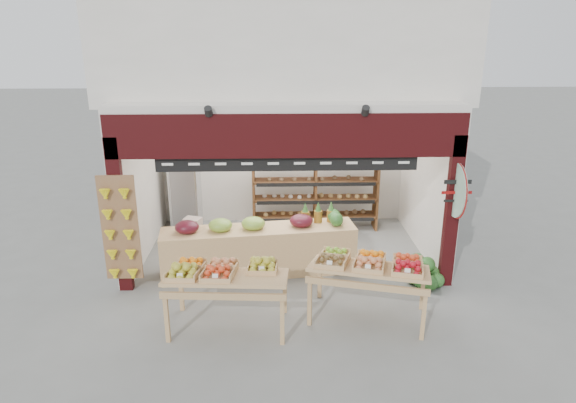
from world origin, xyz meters
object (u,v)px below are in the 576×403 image
at_px(mid_counter, 258,249).
at_px(cardboard_stack, 203,236).
at_px(back_shelving, 315,184).
at_px(display_table_right, 370,265).
at_px(display_table_left, 220,273).
at_px(refrigerator, 185,192).
at_px(watermelon_pile, 425,274).

bearing_deg(mid_counter, cardboard_stack, 132.61).
height_order(back_shelving, cardboard_stack, back_shelving).
relative_size(mid_counter, display_table_right, 1.80).
height_order(display_table_left, display_table_right, display_table_right).
xyz_separation_m(refrigerator, display_table_right, (3.38, -3.96, 0.08)).
bearing_deg(display_table_left, display_table_right, 4.38).
bearing_deg(display_table_right, watermelon_pile, 40.88).
bearing_deg(cardboard_stack, back_shelving, 20.08).
relative_size(back_shelving, display_table_left, 1.51).
height_order(cardboard_stack, display_table_left, display_table_left).
height_order(mid_counter, display_table_left, display_table_left).
bearing_deg(back_shelving, watermelon_pile, -57.02).
distance_m(cardboard_stack, watermelon_pile, 4.47).
height_order(refrigerator, cardboard_stack, refrigerator).
distance_m(mid_counter, display_table_left, 1.85).
height_order(mid_counter, watermelon_pile, mid_counter).
xyz_separation_m(mid_counter, display_table_right, (1.71, -1.57, 0.41)).
bearing_deg(cardboard_stack, refrigerator, 114.08).
height_order(refrigerator, display_table_left, refrigerator).
xyz_separation_m(display_table_left, watermelon_pile, (3.43, 1.22, -0.68)).
relative_size(refrigerator, cardboard_stack, 1.56).
distance_m(refrigerator, display_table_left, 4.29).
xyz_separation_m(display_table_right, watermelon_pile, (1.21, 1.05, -0.70)).
distance_m(cardboard_stack, mid_counter, 1.75).
distance_m(refrigerator, display_table_right, 5.21).
bearing_deg(display_table_left, mid_counter, 73.52).
height_order(back_shelving, display_table_left, back_shelving).
distance_m(back_shelving, mid_counter, 2.51).
height_order(back_shelving, watermelon_pile, back_shelving).
distance_m(back_shelving, cardboard_stack, 2.65).
bearing_deg(display_table_right, refrigerator, 130.52).
distance_m(mid_counter, display_table_right, 2.36).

